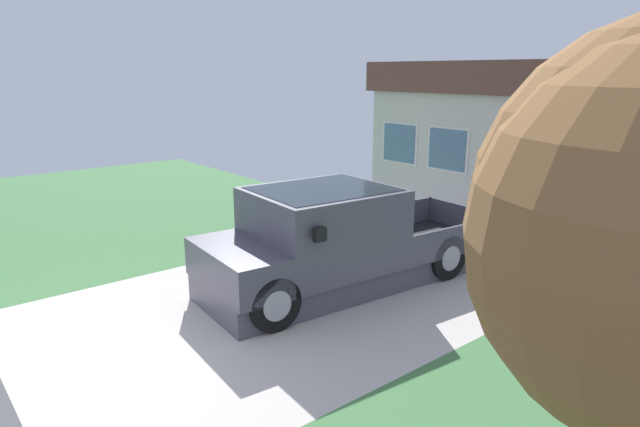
{
  "coord_description": "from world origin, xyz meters",
  "views": [
    {
      "loc": [
        6.5,
        -0.72,
        3.54
      ],
      "look_at": [
        -0.64,
        5.11,
        1.13
      ],
      "focal_mm": 30.71,
      "sensor_mm": 36.0,
      "label": 1
    }
  ],
  "objects_px": {
    "pickup_truck": "(333,242)",
    "handbag": "(296,255)",
    "wheeled_trash_bin": "(640,283)",
    "person_with_hat": "(310,213)",
    "house_with_garage": "(607,140)"
  },
  "relations": [
    {
      "from": "pickup_truck",
      "to": "handbag",
      "type": "relative_size",
      "value": 12.67
    },
    {
      "from": "handbag",
      "to": "wheeled_trash_bin",
      "type": "height_order",
      "value": "wheeled_trash_bin"
    },
    {
      "from": "person_with_hat",
      "to": "handbag",
      "type": "relative_size",
      "value": 3.71
    },
    {
      "from": "pickup_truck",
      "to": "person_with_hat",
      "type": "relative_size",
      "value": 3.42
    },
    {
      "from": "handbag",
      "to": "house_with_garage",
      "type": "height_order",
      "value": "house_with_garage"
    },
    {
      "from": "pickup_truck",
      "to": "wheeled_trash_bin",
      "type": "xyz_separation_m",
      "value": [
        3.81,
        2.53,
        -0.18
      ]
    },
    {
      "from": "handbag",
      "to": "wheeled_trash_bin",
      "type": "bearing_deg",
      "value": 23.4
    },
    {
      "from": "person_with_hat",
      "to": "handbag",
      "type": "height_order",
      "value": "person_with_hat"
    },
    {
      "from": "handbag",
      "to": "house_with_garage",
      "type": "bearing_deg",
      "value": 75.19
    },
    {
      "from": "house_with_garage",
      "to": "wheeled_trash_bin",
      "type": "distance_m",
      "value": 6.58
    },
    {
      "from": "pickup_truck",
      "to": "wheeled_trash_bin",
      "type": "relative_size",
      "value": 5.01
    },
    {
      "from": "person_with_hat",
      "to": "wheeled_trash_bin",
      "type": "bearing_deg",
      "value": 45.83
    },
    {
      "from": "pickup_truck",
      "to": "handbag",
      "type": "bearing_deg",
      "value": -6.61
    },
    {
      "from": "person_with_hat",
      "to": "wheeled_trash_bin",
      "type": "distance_m",
      "value": 5.5
    },
    {
      "from": "handbag",
      "to": "house_with_garage",
      "type": "relative_size",
      "value": 0.04
    }
  ]
}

